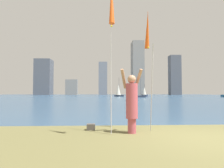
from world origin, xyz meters
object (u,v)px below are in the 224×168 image
sailboat_0 (144,92)px  sailboat_1 (141,96)px  sailboat_5 (118,90)px  kite_flag_right (148,32)px  person (132,101)px  kite_flag_left (112,5)px  bag (91,127)px

sailboat_0 → sailboat_1: bearing=-108.6°
sailboat_5 → kite_flag_right: bearing=-93.4°
sailboat_0 → sailboat_5: bearing=159.4°
kite_flag_right → sailboat_1: bearing=79.4°
person → kite_flag_right: (0.64, 0.56, 2.35)m
kite_flag_left → bag: (-0.65, 1.02, -3.72)m
kite_flag_left → sailboat_5: (4.41, 54.32, -1.91)m
person → kite_flag_left: 2.94m
kite_flag_left → kite_flag_right: bearing=37.9°
person → kite_flag_left: (-0.64, -0.45, 2.83)m
kite_flag_right → sailboat_1: size_ratio=0.77×
kite_flag_left → sailboat_0: size_ratio=1.26×
person → kite_flag_right: kite_flag_right is taller
bag → sailboat_0: size_ratio=0.07×
bag → sailboat_0: 52.05m
sailboat_0 → sailboat_1: sailboat_1 is taller
sailboat_0 → sailboat_1: 7.89m
person → sailboat_1: bearing=95.9°
person → kite_flag_right: bearing=58.1°
kite_flag_right → sailboat_5: 53.43m
kite_flag_left → sailboat_1: sailboat_1 is taller
person → sailboat_5: sailboat_5 is taller
sailboat_0 → sailboat_5: (-7.44, 2.79, 0.43)m
kite_flag_left → sailboat_5: size_ratio=0.79×
bag → sailboat_1: size_ratio=0.05×
bag → sailboat_1: bearing=76.9°
person → sailboat_5: bearing=103.2°
person → sailboat_1: 44.55m
bag → kite_flag_right: bearing=-0.5°
sailboat_0 → sailboat_1: size_ratio=0.70×
person → sailboat_0: bearing=94.8°
kite_flag_left → person: bearing=34.6°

